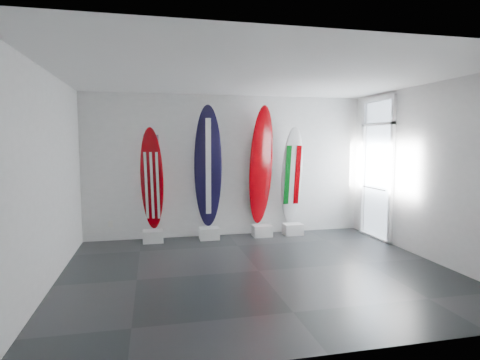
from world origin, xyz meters
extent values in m
plane|color=black|center=(0.00, 0.00, 0.00)|extent=(6.00, 6.00, 0.00)
plane|color=white|center=(0.00, 0.00, 3.00)|extent=(6.00, 6.00, 0.00)
plane|color=silver|center=(0.00, 2.50, 1.50)|extent=(6.00, 0.00, 6.00)
plane|color=silver|center=(0.00, -2.50, 1.50)|extent=(6.00, 0.00, 6.00)
plane|color=silver|center=(-3.00, 0.00, 1.50)|extent=(0.00, 5.00, 5.00)
plane|color=silver|center=(3.00, 0.00, 1.50)|extent=(0.00, 5.00, 5.00)
cube|color=silver|center=(-1.61, 2.18, 0.12)|extent=(0.40, 0.30, 0.24)
ellipsoid|color=#820004|center=(-1.61, 2.28, 1.27)|extent=(0.52, 0.37, 2.07)
cube|color=silver|center=(-0.47, 2.18, 0.12)|extent=(0.40, 0.30, 0.24)
ellipsoid|color=black|center=(-0.47, 2.28, 1.50)|extent=(0.59, 0.28, 2.53)
cube|color=silver|center=(0.67, 2.18, 0.12)|extent=(0.40, 0.30, 0.24)
ellipsoid|color=#820004|center=(0.67, 2.28, 1.51)|extent=(0.65, 0.49, 2.55)
cube|color=silver|center=(1.37, 2.18, 0.12)|extent=(0.40, 0.30, 0.24)
ellipsoid|color=silver|center=(1.37, 2.28, 1.29)|extent=(0.49, 0.39, 2.11)
cube|color=silver|center=(-2.45, 2.48, 0.35)|extent=(0.09, 0.02, 0.13)
camera|label=1|loc=(-1.59, -5.78, 2.01)|focal=29.41mm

